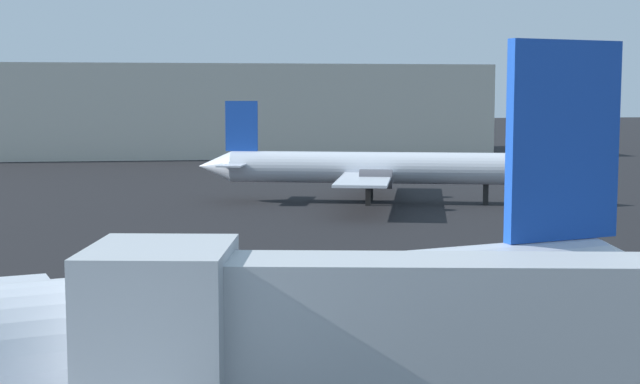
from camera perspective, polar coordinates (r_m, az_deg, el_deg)
airplane_far_left at (r=70.92m, az=3.78°, el=1.49°), size 28.86×22.38×7.86m
terminal_building at (r=130.44m, az=-8.87°, el=5.02°), size 83.64×25.09×12.23m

